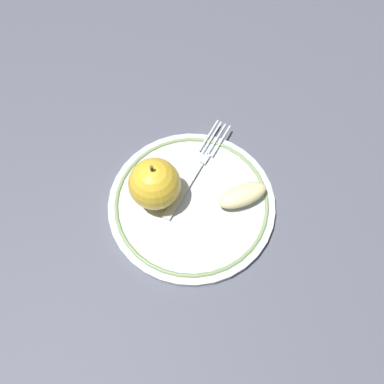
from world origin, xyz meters
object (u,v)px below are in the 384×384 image
object	(u,v)px
plate	(192,200)
apple_red_whole	(154,186)
apple_slice_front	(242,195)
fork	(195,170)

from	to	relation	value
plate	apple_red_whole	distance (m)	0.07
plate	apple_slice_front	size ratio (longest dim) A/B	3.26
plate	apple_red_whole	size ratio (longest dim) A/B	2.98
fork	apple_slice_front	bearing A→B (deg)	-97.32
apple_slice_front	fork	xyz separation A→B (m)	(0.04, 0.07, -0.01)
apple_red_whole	apple_slice_front	size ratio (longest dim) A/B	1.10
apple_slice_front	plate	bearing A→B (deg)	-23.53
plate	apple_slice_front	world-z (taller)	apple_slice_front
apple_red_whole	plate	bearing A→B (deg)	-82.87
plate	apple_red_whole	xyz separation A→B (m)	(-0.01, 0.05, 0.04)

